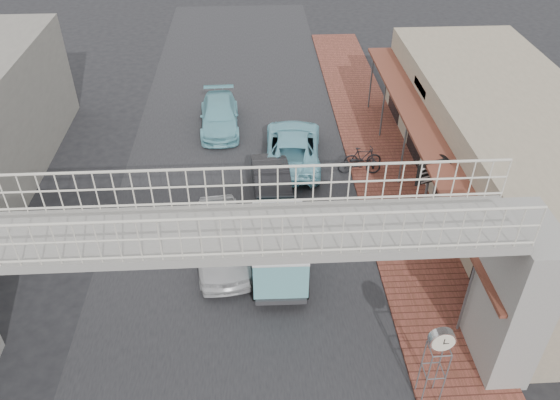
{
  "coord_description": "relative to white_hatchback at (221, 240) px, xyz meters",
  "views": [
    {
      "loc": [
        0.77,
        -13.9,
        13.45
      ],
      "look_at": [
        1.63,
        1.71,
        1.8
      ],
      "focal_mm": 35.0,
      "sensor_mm": 36.0,
      "label": 1
    }
  ],
  "objects": [
    {
      "name": "angkot_curb",
      "position": [
        3.0,
        6.3,
        -0.05
      ],
      "size": [
        2.9,
        5.48,
        1.47
      ],
      "primitive_type": "imported",
      "rotation": [
        0.0,
        0.0,
        3.05
      ],
      "color": "#7DC8D9",
      "rests_on": "ground"
    },
    {
      "name": "angkot_far",
      "position": [
        -0.4,
        9.55,
        -0.12
      ],
      "size": [
        2.03,
        4.62,
        1.32
      ],
      "primitive_type": "imported",
      "rotation": [
        0.0,
        0.0,
        0.04
      ],
      "color": "#75BDCA",
      "rests_on": "ground"
    },
    {
      "name": "angkot_van",
      "position": [
        2.0,
        -0.83,
        0.46
      ],
      "size": [
        1.9,
        4.03,
        1.96
      ],
      "rotation": [
        0.0,
        0.0,
        -0.02
      ],
      "color": "black",
      "rests_on": "ground"
    },
    {
      "name": "street_clock",
      "position": [
        5.8,
        -6.14,
        1.61
      ],
      "size": [
        0.68,
        0.54,
        2.75
      ],
      "rotation": [
        0.0,
        0.0,
        0.02
      ],
      "color": "#59595B",
      "rests_on": "sidewalk"
    },
    {
      "name": "sidewalk",
      "position": [
        7.0,
        2.16,
        -0.73
      ],
      "size": [
        3.0,
        40.0,
        0.1
      ],
      "primitive_type": "cube",
      "color": "brown",
      "rests_on": "ground"
    },
    {
      "name": "motorcycle_far",
      "position": [
        6.04,
        5.42,
        -0.18
      ],
      "size": [
        1.67,
        0.49,
        1.0
      ],
      "primitive_type": "imported",
      "rotation": [
        0.0,
        0.0,
        1.59
      ],
      "color": "black",
      "rests_on": "sidewalk"
    },
    {
      "name": "ground",
      "position": [
        0.5,
        -0.84,
        -0.78
      ],
      "size": [
        120.0,
        120.0,
        0.0
      ],
      "primitive_type": "plane",
      "color": "black",
      "rests_on": "ground"
    },
    {
      "name": "white_hatchback",
      "position": [
        0.0,
        0.0,
        0.0
      ],
      "size": [
        2.35,
        4.75,
        1.56
      ],
      "primitive_type": "imported",
      "rotation": [
        0.0,
        0.0,
        0.11
      ],
      "color": "silver",
      "rests_on": "ground"
    },
    {
      "name": "motorcycle_near",
      "position": [
        5.8,
        4.93,
        -0.19
      ],
      "size": [
        1.9,
        0.73,
        0.98
      ],
      "primitive_type": "imported",
      "rotation": [
        0.0,
        0.0,
        1.53
      ],
      "color": "black",
      "rests_on": "sidewalk"
    },
    {
      "name": "arrow_sign",
      "position": [
        8.26,
        1.47,
        1.75
      ],
      "size": [
        1.82,
        1.22,
        3.01
      ],
      "rotation": [
        0.0,
        0.0,
        0.35
      ],
      "color": "#59595B",
      "rests_on": "sidewalk"
    },
    {
      "name": "dark_sedan",
      "position": [
        1.94,
        3.3,
        -0.09
      ],
      "size": [
        1.71,
        4.29,
        1.39
      ],
      "primitive_type": "imported",
      "rotation": [
        0.0,
        0.0,
        0.06
      ],
      "color": "black",
      "rests_on": "ground"
    },
    {
      "name": "footbridge",
      "position": [
        0.5,
        -4.84,
        2.4
      ],
      "size": [
        16.4,
        2.4,
        6.34
      ],
      "color": "gray",
      "rests_on": "ground"
    },
    {
      "name": "road_strip",
      "position": [
        0.5,
        -0.84,
        -0.77
      ],
      "size": [
        10.0,
        60.0,
        0.01
      ],
      "primitive_type": "cube",
      "color": "black",
      "rests_on": "ground"
    },
    {
      "name": "shophouse_row",
      "position": [
        11.47,
        3.16,
        1.23
      ],
      "size": [
        7.2,
        18.0,
        4.0
      ],
      "color": "gray",
      "rests_on": "ground"
    }
  ]
}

